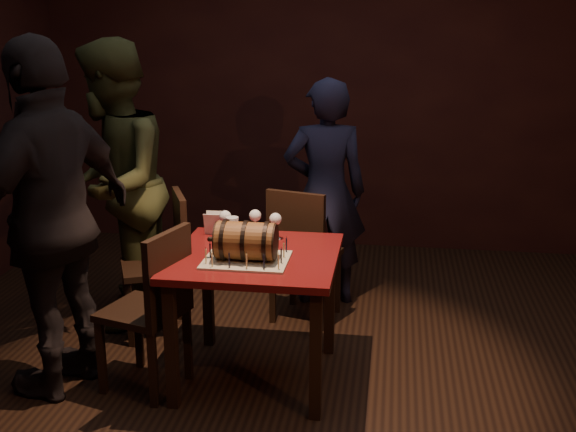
% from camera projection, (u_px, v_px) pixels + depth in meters
% --- Properties ---
extents(room_shell, '(5.04, 5.04, 2.80)m').
position_uv_depth(room_shell, '(286.00, 137.00, 3.80)').
color(room_shell, black).
rests_on(room_shell, ground).
extents(pub_table, '(0.90, 0.90, 0.75)m').
position_uv_depth(pub_table, '(256.00, 273.00, 3.99)').
color(pub_table, '#500D0F').
rests_on(pub_table, ground).
extents(cake_board, '(0.45, 0.35, 0.01)m').
position_uv_depth(cake_board, '(246.00, 260.00, 3.85)').
color(cake_board, '#AEA68D').
rests_on(cake_board, pub_table).
extents(barrel_cake, '(0.37, 0.22, 0.22)m').
position_uv_depth(barrel_cake, '(246.00, 241.00, 3.82)').
color(barrel_cake, brown).
rests_on(barrel_cake, cake_board).
extents(birthday_candles, '(0.40, 0.30, 0.09)m').
position_uv_depth(birthday_candles, '(246.00, 252.00, 3.84)').
color(birthday_candles, '#E9D58B').
rests_on(birthday_candles, cake_board).
extents(wine_glass_left, '(0.07, 0.07, 0.16)m').
position_uv_depth(wine_glass_left, '(225.00, 218.00, 4.24)').
color(wine_glass_left, silver).
rests_on(wine_glass_left, pub_table).
extents(wine_glass_mid, '(0.07, 0.07, 0.16)m').
position_uv_depth(wine_glass_mid, '(255.00, 217.00, 4.26)').
color(wine_glass_mid, silver).
rests_on(wine_glass_mid, pub_table).
extents(wine_glass_right, '(0.07, 0.07, 0.16)m').
position_uv_depth(wine_glass_right, '(275.00, 220.00, 4.19)').
color(wine_glass_right, silver).
rests_on(wine_glass_right, pub_table).
extents(pint_of_ale, '(0.07, 0.07, 0.15)m').
position_uv_depth(pint_of_ale, '(232.00, 230.00, 4.15)').
color(pint_of_ale, silver).
rests_on(pint_of_ale, pub_table).
extents(menu_card, '(0.10, 0.05, 0.13)m').
position_uv_depth(menu_card, '(213.00, 224.00, 4.31)').
color(menu_card, white).
rests_on(menu_card, pub_table).
extents(chair_back, '(0.49, 0.49, 0.93)m').
position_uv_depth(chair_back, '(301.00, 249.00, 4.77)').
color(chair_back, black).
rests_on(chair_back, ground).
extents(chair_left_rear, '(0.53, 0.53, 0.93)m').
position_uv_depth(chair_left_rear, '(166.00, 256.00, 4.63)').
color(chair_left_rear, black).
rests_on(chair_left_rear, ground).
extents(chair_left_front, '(0.50, 0.50, 0.93)m').
position_uv_depth(chair_left_front, '(155.00, 302.00, 3.90)').
color(chair_left_front, black).
rests_on(chair_left_front, ground).
extents(person_back, '(0.65, 0.49, 1.61)m').
position_uv_depth(person_back, '(325.00, 193.00, 5.07)').
color(person_back, black).
rests_on(person_back, ground).
extents(person_left_rear, '(0.87, 1.03, 1.88)m').
position_uv_depth(person_left_rear, '(114.00, 185.00, 4.70)').
color(person_left_rear, '#37391C').
rests_on(person_left_rear, ground).
extents(person_left_front, '(0.79, 1.22, 1.94)m').
position_uv_depth(person_left_front, '(53.00, 220.00, 3.83)').
color(person_left_front, black).
rests_on(person_left_front, ground).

